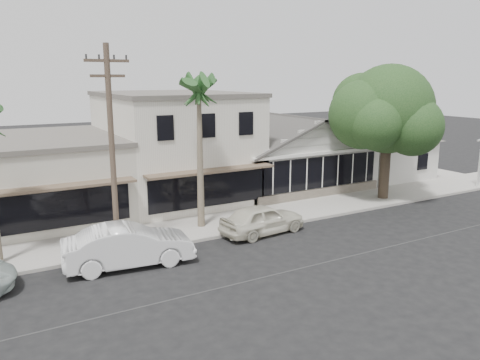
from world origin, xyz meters
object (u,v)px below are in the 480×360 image
car_0 (262,219)px  shade_tree (385,112)px  car_1 (129,246)px  utility_pole (112,147)px

car_0 → shade_tree: 11.41m
car_0 → car_1: 7.01m
car_1 → utility_pole: bearing=9.7°
car_1 → shade_tree: size_ratio=0.62×
utility_pole → car_0: size_ratio=2.03×
utility_pole → car_0: bearing=-5.7°
utility_pole → car_1: bearing=-86.6°
car_1 → shade_tree: (17.10, 2.81, 4.70)m
shade_tree → utility_pole: bearing=-175.5°
car_1 → shade_tree: 17.96m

